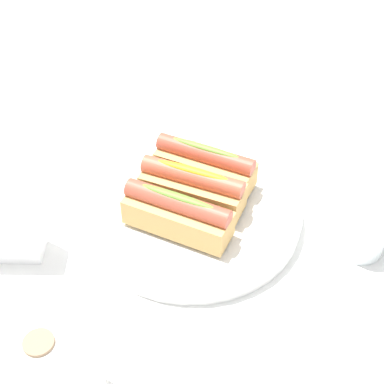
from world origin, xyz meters
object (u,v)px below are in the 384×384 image
hotdog_front (205,165)px  hotdog_side (178,214)px  hotdog_back (192,188)px  serving_bowl (192,210)px  water_glass (363,228)px  paper_towel_roll (50,378)px

hotdog_front → hotdog_side: (0.01, 0.11, 0.00)m
hotdog_back → hotdog_side: (0.00, 0.05, 0.00)m
serving_bowl → hotdog_front: 0.07m
hotdog_front → hotdog_side: bearing=85.2°
hotdog_front → water_glass: (-0.24, 0.04, -0.02)m
hotdog_back → water_glass: 0.24m
hotdog_side → water_glass: 0.26m
serving_bowl → paper_towel_roll: (0.06, 0.32, 0.05)m
hotdog_front → water_glass: bearing=169.4°
hotdog_back → hotdog_side: bearing=85.2°
serving_bowl → paper_towel_roll: bearing=79.5°
serving_bowl → hotdog_side: hotdog_side is taller
water_glass → paper_towel_roll: size_ratio=0.67×
hotdog_back → hotdog_side: size_ratio=0.99×
water_glass → paper_towel_roll: paper_towel_roll is taller
serving_bowl → hotdog_front: hotdog_front is taller
hotdog_back → hotdog_side: 0.06m
paper_towel_roll → hotdog_front: bearing=-99.7°
hotdog_back → paper_towel_roll: (0.06, 0.32, 0.00)m
serving_bowl → hotdog_side: 0.07m
hotdog_front → hotdog_back: (0.00, 0.05, 0.00)m
hotdog_back → paper_towel_roll: paper_towel_roll is taller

